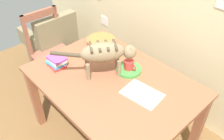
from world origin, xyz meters
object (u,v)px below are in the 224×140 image
object	(u,v)px
magazine	(142,94)
book_stack	(57,62)
saucer_bowl	(129,70)
dining_table	(112,87)
wooden_chair_near	(52,53)
wicker_basket	(101,43)
coffee_mug	(129,65)
wicker_armchair	(51,47)
cat	(106,53)

from	to	relation	value
magazine	book_stack	world-z (taller)	book_stack
magazine	book_stack	size ratio (longest dim) A/B	1.71
saucer_bowl	magazine	xyz separation A→B (m)	(0.27, -0.13, -0.01)
dining_table	saucer_bowl	world-z (taller)	saucer_bowl
wooden_chair_near	dining_table	bearing A→B (deg)	88.88
wicker_basket	dining_table	bearing A→B (deg)	-31.15
dining_table	magazine	distance (m)	0.30
saucer_bowl	magazine	world-z (taller)	saucer_bowl
coffee_mug	wicker_basket	size ratio (longest dim) A/B	0.44
wicker_armchair	magazine	bearing A→B (deg)	-97.04
cat	book_stack	size ratio (longest dim) A/B	3.42
magazine	wicker_armchair	world-z (taller)	wicker_armchair
saucer_bowl	coffee_mug	distance (m)	0.05
book_stack	wooden_chair_near	distance (m)	0.73
magazine	wicker_armchair	distance (m)	1.79
coffee_mug	wicker_armchair	bearing A→B (deg)	178.32
dining_table	saucer_bowl	distance (m)	0.21
dining_table	wooden_chair_near	world-z (taller)	wooden_chair_near
coffee_mug	wicker_armchair	xyz separation A→B (m)	(-1.46, 0.04, -0.53)
saucer_bowl	wooden_chair_near	size ratio (longest dim) A/B	0.23
saucer_bowl	coffee_mug	xyz separation A→B (m)	(0.00, 0.00, 0.05)
dining_table	coffee_mug	bearing A→B (deg)	84.71
dining_table	coffee_mug	distance (m)	0.24
wicker_armchair	dining_table	bearing A→B (deg)	-100.21
magazine	dining_table	bearing A→B (deg)	-176.34
magazine	wooden_chair_near	xyz separation A→B (m)	(-1.34, -0.01, -0.29)
coffee_mug	magazine	world-z (taller)	coffee_mug
wicker_basket	wicker_armchair	distance (m)	1.12
saucer_bowl	wicker_basket	distance (m)	0.46
wicker_basket	book_stack	bearing A→B (deg)	-93.74
wooden_chair_near	wicker_basket	bearing A→B (deg)	110.88
coffee_mug	book_stack	size ratio (longest dim) A/B	0.72
coffee_mug	wooden_chair_near	xyz separation A→B (m)	(-1.08, -0.14, -0.35)
coffee_mug	magazine	xyz separation A→B (m)	(0.26, -0.13, -0.06)
saucer_bowl	wicker_armchair	world-z (taller)	wicker_armchair
magazine	wicker_basket	xyz separation A→B (m)	(-0.72, 0.21, 0.04)
wicker_basket	coffee_mug	bearing A→B (deg)	-10.28
coffee_mug	dining_table	bearing A→B (deg)	-95.29
cat	coffee_mug	world-z (taller)	cat
wooden_chair_near	book_stack	bearing A→B (deg)	67.04
cat	book_stack	world-z (taller)	cat
dining_table	wicker_basket	size ratio (longest dim) A/B	4.84
dining_table	wicker_basket	world-z (taller)	wicker_basket
wicker_armchair	wooden_chair_near	bearing A→B (deg)	-117.66
coffee_mug	cat	bearing A→B (deg)	-123.49
magazine	wooden_chair_near	bearing A→B (deg)	173.61
cat	magazine	world-z (taller)	cat
saucer_bowl	magazine	distance (m)	0.30
wooden_chair_near	coffee_mug	bearing A→B (deg)	98.54
cat	wicker_basket	xyz separation A→B (m)	(-0.34, 0.25, -0.17)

